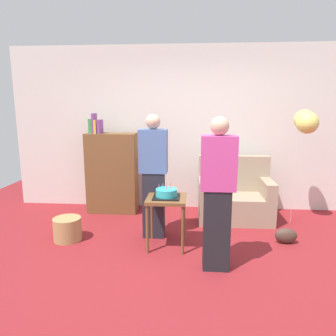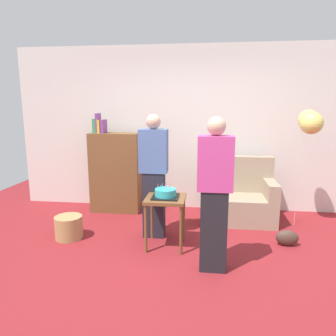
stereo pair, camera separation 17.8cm
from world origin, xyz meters
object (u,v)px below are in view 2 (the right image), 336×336
birthday_cake (165,193)px  wicker_basket (69,227)px  handbag (287,238)px  person_blowing_candles (154,176)px  couch (237,198)px  person_holding_cake (214,195)px  balloon_bunch (310,122)px  side_table (166,205)px  bookshelf (115,172)px

birthday_cake → wicker_basket: 1.41m
handbag → birthday_cake: bearing=-172.5°
person_blowing_candles → handbag: 1.87m
couch → birthday_cake: 1.48m
person_holding_cake → birthday_cake: bearing=-35.7°
couch → balloon_bunch: bearing=-9.3°
birthday_cake → wicker_basket: birthday_cake is taller
person_holding_cake → wicker_basket: size_ratio=4.53×
couch → handbag: bearing=-57.5°
couch → side_table: (-0.97, -1.06, 0.19)m
couch → wicker_basket: bearing=-156.6°
bookshelf → wicker_basket: bearing=-104.5°
balloon_bunch → bookshelf: bearing=173.2°
couch → bookshelf: size_ratio=0.68×
handbag → person_holding_cake: bearing=-143.5°
wicker_basket → side_table: bearing=-3.4°
couch → person_holding_cake: person_holding_cake is taller
wicker_basket → couch: bearing=23.4°
couch → birthday_cake: (-0.97, -1.06, 0.34)m
bookshelf → person_holding_cake: size_ratio=0.99×
person_blowing_candles → side_table: bearing=-63.0°
birthday_cake → person_blowing_candles: (-0.19, 0.30, 0.15)m
person_blowing_candles → handbag: bearing=-9.2°
person_holding_cake → couch: bearing=-98.8°
birthday_cake → balloon_bunch: balloon_bunch is taller
person_holding_cake → handbag: bearing=-138.3°
person_holding_cake → balloon_bunch: size_ratio=0.97×
birthday_cake → bookshelf: bearing=128.5°
bookshelf → wicker_basket: (-0.31, -1.18, -0.52)m
handbag → balloon_bunch: 1.63m
bookshelf → side_table: bearing=-51.5°
person_blowing_candles → couch: bearing=27.5°
couch → handbag: couch is taller
bookshelf → side_table: 1.61m
birthday_cake → person_blowing_candles: size_ratio=0.20×
side_table → birthday_cake: birthday_cake is taller
person_blowing_candles → bookshelf: bearing=124.2°
person_blowing_candles → person_holding_cake: (0.77, -0.80, 0.00)m
couch → person_blowing_candles: size_ratio=0.67×
side_table → birthday_cake: bearing=-96.3°
wicker_basket → person_holding_cake: bearing=-17.0°
side_table → person_holding_cake: (0.58, -0.50, 0.30)m
person_blowing_candles → balloon_bunch: bearing=10.5°
person_blowing_candles → balloon_bunch: balloon_bunch is taller
person_holding_cake → side_table: bearing=-35.7°
wicker_basket → bookshelf: bearing=75.5°
person_holding_cake → wicker_basket: 2.08m
wicker_basket → balloon_bunch: size_ratio=0.21×
couch → wicker_basket: size_ratio=3.06×
handbag → balloon_bunch: balloon_bunch is taller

